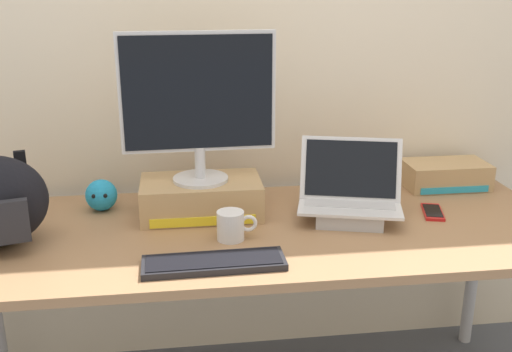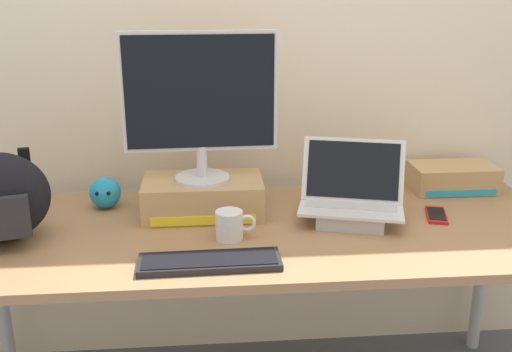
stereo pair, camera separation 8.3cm
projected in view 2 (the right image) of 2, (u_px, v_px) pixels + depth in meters
back_wall at (245, 41)px, 2.27m from camera, size 7.00×0.10×2.60m
desk at (256, 244)px, 2.01m from camera, size 2.08×0.78×0.74m
toner_box_yellow at (203, 197)px, 2.09m from camera, size 0.41×0.24×0.12m
desktop_monitor at (200, 102)px, 1.98m from camera, size 0.52×0.19×0.51m
open_laptop at (351, 205)px, 2.03m from camera, size 0.39×0.30×0.27m
external_keyboard at (210, 262)px, 1.72m from camera, size 0.41×0.14×0.02m
coffee_mug at (230, 225)px, 1.88m from camera, size 0.13×0.09×0.09m
cell_phone at (436, 215)px, 2.07m from camera, size 0.10×0.16×0.01m
plush_toy at (105, 193)px, 2.14m from camera, size 0.11×0.11×0.11m
toner_box_cyan at (453, 177)px, 2.32m from camera, size 0.32×0.18×0.10m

